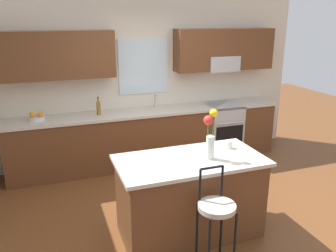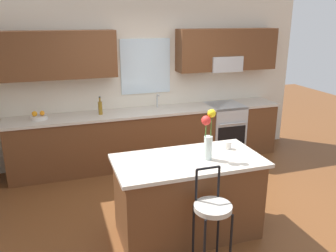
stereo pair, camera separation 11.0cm
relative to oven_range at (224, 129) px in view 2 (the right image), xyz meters
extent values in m
plane|color=brown|center=(-1.35, -1.68, -0.46)|extent=(14.00, 14.00, 0.00)
cube|color=beige|center=(-1.35, 0.38, 0.89)|extent=(5.60, 0.12, 2.70)
cube|color=brown|center=(-2.76, 0.15, 1.39)|extent=(1.78, 0.34, 0.70)
cube|color=brown|center=(0.07, 0.15, 1.39)|extent=(1.78, 0.34, 0.70)
cube|color=silver|center=(-1.35, 0.31, 1.14)|extent=(0.84, 0.03, 0.90)
cube|color=#B7BABC|center=(0.00, 0.12, 1.16)|extent=(0.56, 0.36, 0.26)
cube|color=brown|center=(-1.35, 0.02, -0.02)|extent=(4.50, 0.60, 0.88)
cube|color=beige|center=(-1.35, 0.02, 0.44)|extent=(4.56, 0.64, 0.04)
cube|color=#B7BABC|center=(-1.19, 0.02, 0.39)|extent=(0.54, 0.38, 0.11)
cylinder|color=#B7BABC|center=(-1.19, 0.18, 0.57)|extent=(0.02, 0.02, 0.22)
cylinder|color=#B7BABC|center=(-1.19, 0.12, 0.68)|extent=(0.02, 0.12, 0.02)
cube|color=#B7BABC|center=(0.00, 0.00, 0.00)|extent=(0.60, 0.60, 0.92)
cube|color=black|center=(0.00, -0.29, -0.06)|extent=(0.52, 0.02, 0.40)
cylinder|color=#B7BABC|center=(0.00, -0.33, 0.20)|extent=(0.50, 0.02, 0.02)
cube|color=brown|center=(-1.51, -2.08, -0.02)|extent=(1.53, 0.75, 0.88)
cube|color=beige|center=(-1.51, -2.08, 0.44)|extent=(1.61, 0.83, 0.04)
cylinder|color=black|center=(-1.64, -2.85, -0.13)|extent=(0.02, 0.02, 0.66)
cylinder|color=black|center=(-1.37, -2.85, -0.13)|extent=(0.02, 0.02, 0.66)
cylinder|color=black|center=(-1.64, -2.58, -0.13)|extent=(0.02, 0.02, 0.66)
cylinder|color=black|center=(-1.37, -2.58, -0.13)|extent=(0.02, 0.02, 0.66)
cylinder|color=#B2ADA3|center=(-1.51, -2.72, 0.23)|extent=(0.36, 0.36, 0.05)
cylinder|color=black|center=(-1.63, -2.58, 0.41)|extent=(0.02, 0.02, 0.32)
cylinder|color=black|center=(-1.39, -2.58, 0.41)|extent=(0.02, 0.02, 0.32)
cylinder|color=black|center=(-1.51, -2.58, 0.57)|extent=(0.23, 0.02, 0.02)
cylinder|color=silver|center=(-1.31, -2.15, 0.59)|extent=(0.09, 0.09, 0.26)
cylinder|color=#3D722D|center=(-1.28, -2.14, 0.75)|extent=(0.01, 0.01, 0.43)
sphere|color=yellow|center=(-1.28, -2.14, 0.97)|extent=(0.09, 0.09, 0.09)
cylinder|color=#3D722D|center=(-1.34, -2.15, 0.72)|extent=(0.01, 0.01, 0.36)
sphere|color=red|center=(-1.34, -2.15, 0.90)|extent=(0.10, 0.10, 0.10)
cylinder|color=silver|center=(-0.96, -1.94, 0.51)|extent=(0.08, 0.08, 0.09)
cylinder|color=silver|center=(-3.08, 0.02, 0.49)|extent=(0.24, 0.24, 0.06)
sphere|color=orange|center=(-3.03, 0.02, 0.56)|extent=(0.07, 0.07, 0.07)
sphere|color=orange|center=(-3.14, 0.02, 0.56)|extent=(0.08, 0.08, 0.08)
cylinder|color=olive|center=(-2.17, 0.02, 0.56)|extent=(0.06, 0.06, 0.20)
cylinder|color=olive|center=(-2.17, 0.02, 0.70)|extent=(0.03, 0.03, 0.07)
cylinder|color=black|center=(-2.17, 0.02, 0.74)|extent=(0.03, 0.03, 0.02)
camera|label=1|loc=(-2.91, -5.27, 1.93)|focal=37.06mm
camera|label=2|loc=(-2.81, -5.30, 1.93)|focal=37.06mm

